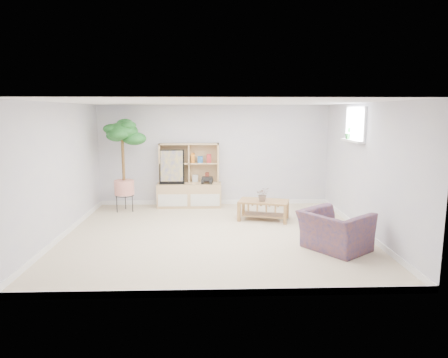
{
  "coord_description": "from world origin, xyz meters",
  "views": [
    {
      "loc": [
        -0.08,
        -7.07,
        2.24
      ],
      "look_at": [
        0.17,
        0.34,
        0.98
      ],
      "focal_mm": 32.0,
      "sensor_mm": 36.0,
      "label": 1
    }
  ],
  "objects_px": {
    "coffee_table": "(263,210)",
    "armchair": "(335,228)",
    "storage_unit": "(189,176)",
    "floor_tree": "(123,166)"
  },
  "relations": [
    {
      "from": "storage_unit",
      "to": "floor_tree",
      "type": "bearing_deg",
      "value": -164.91
    },
    {
      "from": "storage_unit",
      "to": "armchair",
      "type": "xyz_separation_m",
      "value": [
        2.53,
        -3.11,
        -0.38
      ]
    },
    {
      "from": "armchair",
      "to": "coffee_table",
      "type": "bearing_deg",
      "value": -10.52
    },
    {
      "from": "storage_unit",
      "to": "coffee_table",
      "type": "distance_m",
      "value": 2.1
    },
    {
      "from": "storage_unit",
      "to": "armchair",
      "type": "distance_m",
      "value": 4.03
    },
    {
      "from": "floor_tree",
      "to": "armchair",
      "type": "relative_size",
      "value": 2.1
    },
    {
      "from": "coffee_table",
      "to": "armchair",
      "type": "bearing_deg",
      "value": -47.84
    },
    {
      "from": "floor_tree",
      "to": "armchair",
      "type": "bearing_deg",
      "value": -34.33
    },
    {
      "from": "armchair",
      "to": "floor_tree",
      "type": "bearing_deg",
      "value": 18.83
    },
    {
      "from": "storage_unit",
      "to": "floor_tree",
      "type": "distance_m",
      "value": 1.53
    }
  ]
}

